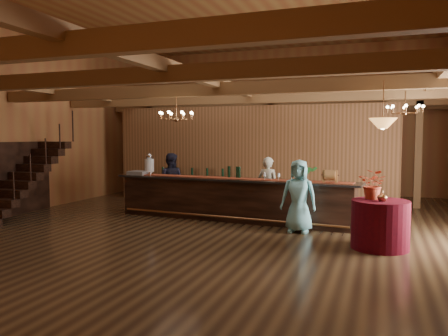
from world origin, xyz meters
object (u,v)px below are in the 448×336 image
(tasting_bar, at_px, (231,199))
(raffle_drum, at_px, (330,175))
(pendant_lamp, at_px, (383,123))
(bartender, at_px, (268,187))
(round_table, at_px, (380,224))
(guest, at_px, (299,196))
(floor_plant, at_px, (311,187))
(chandelier_right, at_px, (405,109))
(beverage_dispenser, at_px, (149,164))
(backbar_shelf, at_px, (200,190))
(chandelier_left, at_px, (176,115))
(staff_second, at_px, (170,182))

(tasting_bar, distance_m, raffle_drum, 2.60)
(pendant_lamp, relative_size, bartender, 0.56)
(tasting_bar, height_order, round_table, tasting_bar)
(guest, distance_m, floor_plant, 3.62)
(raffle_drum, bearing_deg, chandelier_right, 23.67)
(tasting_bar, distance_m, pendant_lamp, 4.39)
(tasting_bar, distance_m, floor_plant, 3.23)
(guest, bearing_deg, floor_plant, 96.13)
(beverage_dispenser, bearing_deg, chandelier_right, 1.79)
(tasting_bar, height_order, pendant_lamp, pendant_lamp)
(bartender, distance_m, floor_plant, 2.22)
(chandelier_right, height_order, guest, chandelier_right)
(chandelier_right, bearing_deg, bartender, 174.96)
(bartender, bearing_deg, backbar_shelf, -18.67)
(chandelier_left, height_order, staff_second, chandelier_left)
(guest, bearing_deg, staff_second, 159.45)
(round_table, bearing_deg, tasting_bar, 154.79)
(beverage_dispenser, relative_size, staff_second, 0.36)
(chandelier_right, relative_size, bartender, 0.50)
(tasting_bar, distance_m, chandelier_right, 4.67)
(beverage_dispenser, distance_m, raffle_drum, 5.03)
(pendant_lamp, bearing_deg, raffle_drum, 127.38)
(floor_plant, bearing_deg, bartender, -111.82)
(beverage_dispenser, height_order, floor_plant, beverage_dispenser)
(chandelier_right, bearing_deg, backbar_shelf, 162.04)
(raffle_drum, relative_size, pendant_lamp, 0.38)
(pendant_lamp, bearing_deg, chandelier_right, 77.48)
(beverage_dispenser, xyz_separation_m, guest, (4.38, -1.05, -0.55))
(backbar_shelf, bearing_deg, guest, -31.84)
(beverage_dispenser, xyz_separation_m, floor_plant, (4.11, 2.55, -0.75))
(chandelier_right, xyz_separation_m, guest, (-2.21, -1.26, -1.96))
(round_table, relative_size, chandelier_right, 1.35)
(backbar_shelf, distance_m, floor_plant, 3.53)
(floor_plant, bearing_deg, beverage_dispenser, -148.14)
(staff_second, bearing_deg, bartender, 165.86)
(staff_second, xyz_separation_m, guest, (4.04, -1.67, -0.01))
(backbar_shelf, distance_m, guest, 4.95)
(beverage_dispenser, xyz_separation_m, raffle_drum, (5.00, -0.49, -0.11))
(backbar_shelf, xyz_separation_m, pendant_lamp, (5.50, -4.09, 1.98))
(beverage_dispenser, distance_m, chandelier_right, 6.74)
(guest, height_order, floor_plant, guest)
(beverage_dispenser, relative_size, pendant_lamp, 0.67)
(backbar_shelf, bearing_deg, raffle_drum, -22.52)
(pendant_lamp, distance_m, guest, 2.51)
(staff_second, bearing_deg, chandelier_right, 164.42)
(tasting_bar, relative_size, floor_plant, 5.27)
(round_table, height_order, floor_plant, floor_plant)
(chandelier_right, relative_size, guest, 0.49)
(round_table, height_order, guest, guest)
(pendant_lamp, xyz_separation_m, floor_plant, (-2.00, 4.50, -1.78))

